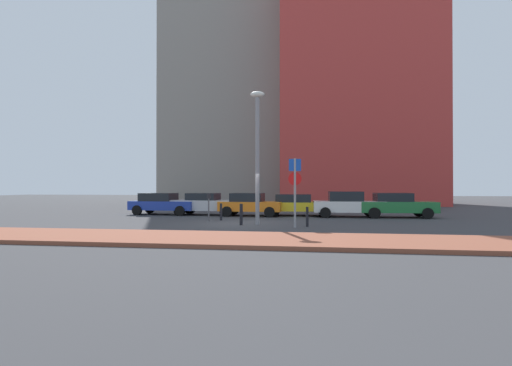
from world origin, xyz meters
The scene contains 16 objects.
ground_plane centered at (0.00, 0.00, 0.00)m, with size 120.00×120.00×0.00m, color #38383A.
sidewalk_brick centered at (0.00, -6.25, 0.07)m, with size 40.00×3.49×0.14m, color brown.
parked_car_blue centered at (-6.27, 5.34, 0.75)m, with size 4.51×2.20×1.43m.
parked_car_silver centered at (-3.35, 5.37, 0.75)m, with size 4.60×2.16×1.43m.
parked_car_orange centered at (-0.32, 4.99, 0.76)m, with size 4.01×2.19×1.45m.
parked_car_yellow centered at (2.65, 5.62, 0.72)m, with size 4.57×2.16×1.37m.
parked_car_white centered at (5.72, 4.97, 0.80)m, with size 4.24×2.08×1.57m.
parked_car_green centered at (8.58, 4.98, 0.77)m, with size 4.50×2.01×1.48m.
parking_sign_post centered at (2.80, -1.63, 1.99)m, with size 0.60×0.10×3.16m.
parking_meter centered at (-1.99, 1.17, 0.97)m, with size 0.18×0.14×1.50m.
street_lamp centered at (0.92, -0.47, 3.89)m, with size 0.70×0.36×6.55m.
traffic_bollard_near centered at (3.35, -1.05, 0.46)m, with size 0.13×0.13×0.93m, color black.
traffic_bollard_mid centered at (-1.40, 1.60, 0.47)m, with size 0.13×0.13×0.94m, color black.
traffic_bollard_far centered at (0.16, -0.76, 0.52)m, with size 0.15×0.15×1.03m, color black.
building_colorful_midrise centered at (8.41, 24.83, 13.07)m, with size 15.81×13.47×26.14m, color #BF3833.
building_under_construction centered at (-6.15, 29.25, 12.59)m, with size 15.81×12.69×25.19m, color gray.
Camera 1 is at (3.54, -19.24, 1.89)m, focal length 27.14 mm.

